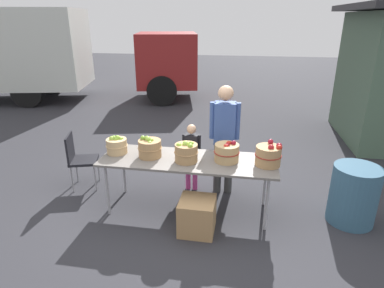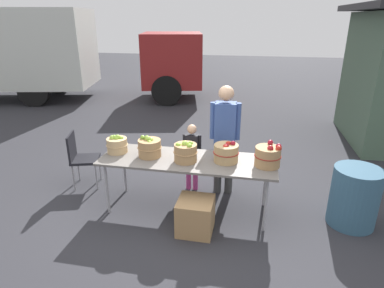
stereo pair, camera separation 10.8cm
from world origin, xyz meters
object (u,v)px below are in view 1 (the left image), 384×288
(market_table, at_px, (188,162))
(apple_basket_green_1, at_px, (150,148))
(apple_basket_red_0, at_px, (227,152))
(vendor_adult, at_px, (224,132))
(trash_barrel, at_px, (354,195))
(box_truck, at_px, (51,52))
(produce_crate, at_px, (197,216))
(apple_basket_green_0, at_px, (117,145))
(folding_chair, at_px, (79,156))
(apple_basket_red_1, at_px, (269,155))
(apple_basket_green_2, at_px, (186,152))
(child_customer, at_px, (192,152))

(market_table, relative_size, apple_basket_green_1, 7.15)
(apple_basket_red_0, distance_m, vendor_adult, 0.55)
(vendor_adult, bearing_deg, apple_basket_green_1, 27.60)
(apple_basket_green_1, bearing_deg, market_table, -0.08)
(vendor_adult, distance_m, trash_barrel, 1.86)
(box_truck, bearing_deg, apple_basket_red_0, -56.65)
(apple_basket_green_1, relative_size, apple_basket_red_0, 0.97)
(vendor_adult, height_order, produce_crate, vendor_adult)
(box_truck, distance_m, trash_barrel, 9.46)
(apple_basket_green_1, height_order, vendor_adult, vendor_adult)
(apple_basket_green_0, relative_size, box_truck, 0.04)
(apple_basket_red_0, height_order, folding_chair, apple_basket_red_0)
(apple_basket_green_1, height_order, box_truck, box_truck)
(market_table, bearing_deg, folding_chair, 168.67)
(market_table, relative_size, vendor_adult, 1.41)
(apple_basket_green_1, xyz_separation_m, trash_barrel, (2.64, 0.08, -0.49))
(apple_basket_red_1, height_order, folding_chair, apple_basket_red_1)
(apple_basket_green_2, height_order, apple_basket_red_1, apple_basket_red_1)
(apple_basket_green_2, relative_size, vendor_adult, 0.19)
(trash_barrel, bearing_deg, apple_basket_red_0, -178.28)
(market_table, distance_m, vendor_adult, 0.75)
(market_table, bearing_deg, apple_basket_green_0, 177.24)
(folding_chair, bearing_deg, vendor_adult, -101.47)
(market_table, height_order, folding_chair, folding_chair)
(apple_basket_green_2, bearing_deg, folding_chair, 166.49)
(apple_basket_red_0, xyz_separation_m, vendor_adult, (-0.08, 0.54, 0.08))
(apple_basket_red_0, distance_m, folding_chair, 2.32)
(child_customer, distance_m, trash_barrel, 2.24)
(vendor_adult, height_order, trash_barrel, vendor_adult)
(apple_basket_green_2, height_order, box_truck, box_truck)
(market_table, xyz_separation_m, apple_basket_green_2, (-0.01, -0.07, 0.17))
(vendor_adult, height_order, box_truck, box_truck)
(apple_basket_green_0, xyz_separation_m, child_customer, (0.94, 0.52, -0.25))
(apple_basket_green_0, distance_m, box_truck, 7.20)
(folding_chair, relative_size, produce_crate, 2.00)
(child_customer, height_order, box_truck, box_truck)
(apple_basket_green_0, height_order, trash_barrel, apple_basket_green_0)
(apple_basket_red_1, xyz_separation_m, produce_crate, (-0.82, -0.47, -0.67))
(vendor_adult, distance_m, produce_crate, 1.30)
(apple_basket_green_1, bearing_deg, apple_basket_green_0, 174.39)
(apple_basket_green_2, relative_size, box_truck, 0.04)
(apple_basket_red_0, distance_m, box_truck, 8.21)
(apple_basket_green_0, relative_size, folding_chair, 0.34)
(folding_chair, distance_m, produce_crate, 2.15)
(apple_basket_green_1, relative_size, apple_basket_red_1, 0.96)
(produce_crate, bearing_deg, apple_basket_red_0, 59.31)
(apple_basket_green_1, height_order, apple_basket_red_0, apple_basket_green_1)
(apple_basket_green_1, bearing_deg, trash_barrel, 1.75)
(apple_basket_red_1, bearing_deg, box_truck, 138.31)
(vendor_adult, bearing_deg, folding_chair, 1.93)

